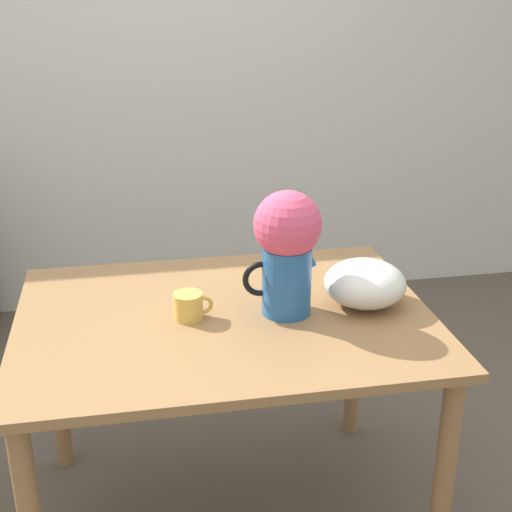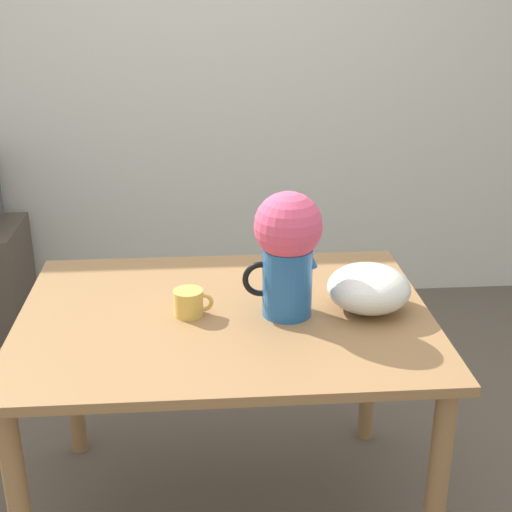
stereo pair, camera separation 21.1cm
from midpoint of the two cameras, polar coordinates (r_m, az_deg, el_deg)
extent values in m
plane|color=brown|center=(2.66, -0.64, -19.65)|extent=(12.00, 12.00, 0.00)
cube|color=silver|center=(3.82, -2.57, 14.90)|extent=(8.00, 0.05, 2.60)
cube|color=olive|center=(2.20, 0.25, -4.97)|extent=(1.26, 0.94, 0.03)
cylinder|color=olive|center=(2.20, 16.99, -18.33)|extent=(0.06, 0.06, 0.76)
cylinder|color=olive|center=(2.78, -12.46, -8.67)|extent=(0.06, 0.06, 0.76)
cylinder|color=olive|center=(2.84, 11.23, -7.80)|extent=(0.06, 0.06, 0.76)
cylinder|color=#235B9E|center=(2.15, 5.31, -2.11)|extent=(0.15, 0.15, 0.22)
cone|color=#235B9E|center=(2.13, 7.09, -0.20)|extent=(0.05, 0.05, 0.05)
torus|color=black|center=(2.14, 3.22, -1.92)|extent=(0.11, 0.02, 0.11)
sphere|color=#3D7033|center=(2.10, 5.45, 1.46)|extent=(0.15, 0.15, 0.15)
sphere|color=#DB4C70|center=(2.09, 5.48, 2.38)|extent=(0.20, 0.20, 0.20)
cylinder|color=gold|center=(2.17, -2.67, -3.82)|extent=(0.09, 0.09, 0.08)
torus|color=gold|center=(2.17, -1.42, -3.78)|extent=(0.06, 0.01, 0.06)
ellipsoid|color=silver|center=(2.23, 11.69, -2.60)|extent=(0.26, 0.26, 0.14)
camera|label=1|loc=(0.11, -87.14, 1.16)|focal=50.00mm
camera|label=2|loc=(0.11, 92.86, -1.16)|focal=50.00mm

